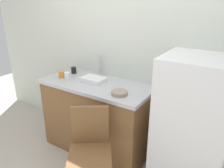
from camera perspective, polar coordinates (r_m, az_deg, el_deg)
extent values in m
cube|color=silver|center=(2.61, 4.02, 9.56)|extent=(4.80, 0.10, 2.58)
cube|color=brown|center=(2.75, -3.87, -8.97)|extent=(1.31, 0.60, 0.88)
cube|color=#B7B7BC|center=(2.55, -4.12, -0.02)|extent=(1.35, 0.64, 0.04)
cylinder|color=#B7B7BC|center=(2.76, -3.26, 5.02)|extent=(0.02, 0.02, 0.26)
cube|color=white|center=(2.23, 20.39, -10.67)|extent=(0.64, 0.59, 1.38)
cylinder|color=brown|center=(2.40, -9.24, -20.58)|extent=(0.04, 0.04, 0.45)
cylinder|color=brown|center=(2.39, -1.58, -20.64)|extent=(0.04, 0.04, 0.45)
cube|color=brown|center=(2.12, -5.88, -18.42)|extent=(0.56, 0.56, 0.04)
cube|color=brown|center=(2.14, -5.81, -10.70)|extent=(0.31, 0.23, 0.40)
cube|color=white|center=(2.57, -4.96, 1.21)|extent=(0.28, 0.20, 0.05)
cylinder|color=gray|center=(2.20, 2.01, -2.37)|extent=(0.17, 0.17, 0.04)
cylinder|color=orange|center=(2.76, -13.22, 2.48)|extent=(0.07, 0.07, 0.08)
cylinder|color=white|center=(2.65, -11.84, 2.01)|extent=(0.06, 0.06, 0.10)
cylinder|color=black|center=(2.90, -10.12, 3.64)|extent=(0.07, 0.07, 0.08)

